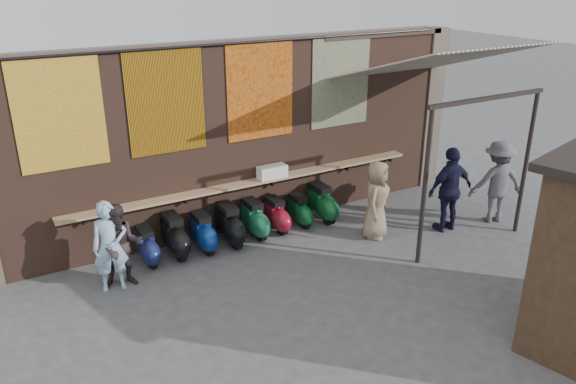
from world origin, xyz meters
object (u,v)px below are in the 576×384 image
object	(u,v)px
shopper_tan	(376,200)
scooter_stool_3	(230,225)
scooter_stool_1	(175,236)
scooter_stool_6	(299,211)
diner_right	(121,246)
shelf_box	(272,172)
shopper_navy	(450,190)
scooter_stool_4	(254,219)
scooter_stool_5	(276,215)
scooter_stool_2	(203,233)
shopper_grey	(497,182)
scooter_stool_7	(322,203)
diner_left	(110,246)
scooter_stool_0	(147,246)

from	to	relation	value
shopper_tan	scooter_stool_3	bearing A→B (deg)	118.19
scooter_stool_1	scooter_stool_3	bearing A→B (deg)	-3.71
scooter_stool_6	diner_right	bearing A→B (deg)	-171.06
shelf_box	shopper_navy	bearing A→B (deg)	-33.25
scooter_stool_3	scooter_stool_4	bearing A→B (deg)	5.27
scooter_stool_3	shelf_box	bearing A→B (deg)	15.86
diner_right	shopper_navy	bearing A→B (deg)	4.65
scooter_stool_1	scooter_stool_5	bearing A→B (deg)	-0.55
scooter_stool_1	shopper_navy	bearing A→B (deg)	-18.26
scooter_stool_2	diner_right	xyz separation A→B (m)	(-1.74, -0.56, 0.40)
scooter_stool_3	shopper_grey	bearing A→B (deg)	-18.76
scooter_stool_2	scooter_stool_7	xyz separation A→B (m)	(2.87, 0.03, 0.03)
shopper_navy	shopper_tan	xyz separation A→B (m)	(-1.57, 0.51, -0.10)
scooter_stool_5	shopper_navy	bearing A→B (deg)	-29.01
scooter_stool_7	shopper_tan	xyz separation A→B (m)	(0.52, -1.27, 0.43)
diner_right	scooter_stool_4	bearing A→B (deg)	26.62
scooter_stool_3	scooter_stool_5	world-z (taller)	scooter_stool_3
shopper_navy	shopper_grey	world-z (taller)	shopper_navy
shopper_grey	scooter_stool_1	bearing A→B (deg)	5.91
scooter_stool_5	scooter_stool_4	bearing A→B (deg)	179.75
scooter_stool_4	shopper_grey	xyz separation A→B (m)	(5.04, -1.97, 0.54)
scooter_stool_3	scooter_stool_1	bearing A→B (deg)	176.29
diner_right	shopper_grey	world-z (taller)	shopper_grey
scooter_stool_4	shopper_tan	bearing A→B (deg)	-30.39
scooter_stool_5	scooter_stool_2	bearing A→B (deg)	-178.32
scooter_stool_6	diner_right	size ratio (longest dim) A/B	0.46
scooter_stool_2	scooter_stool_5	size ratio (longest dim) A/B	1.05
scooter_stool_3	diner_left	size ratio (longest dim) A/B	0.53
scooter_stool_5	shopper_tan	xyz separation A→B (m)	(1.68, -1.29, 0.48)
scooter_stool_1	scooter_stool_3	distance (m)	1.16
scooter_stool_2	scooter_stool_6	distance (m)	2.30
diner_left	diner_right	size ratio (longest dim) A/B	1.06
scooter_stool_6	shopper_navy	xyz separation A→B (m)	(2.66, -1.82, 0.60)
diner_right	shelf_box	bearing A→B (deg)	29.06
scooter_stool_0	scooter_stool_3	size ratio (longest dim) A/B	0.85
diner_right	shopper_tan	distance (m)	5.18
scooter_stool_2	scooter_stool_0	bearing A→B (deg)	178.29
scooter_stool_1	scooter_stool_3	size ratio (longest dim) A/B	1.00
shelf_box	scooter_stool_0	world-z (taller)	shelf_box
scooter_stool_5	scooter_stool_6	xyz separation A→B (m)	(0.59, 0.02, -0.03)
scooter_stool_3	scooter_stool_4	distance (m)	0.60
shelf_box	scooter_stool_3	size ratio (longest dim) A/B	0.73
scooter_stool_2	scooter_stool_5	distance (m)	1.71
scooter_stool_5	scooter_stool_7	bearing A→B (deg)	-1.06
scooter_stool_0	diner_right	xyz separation A→B (m)	(-0.60, -0.60, 0.43)
scooter_stool_4	scooter_stool_5	size ratio (longest dim) A/B	1.07
scooter_stool_0	shelf_box	bearing A→B (deg)	5.90
scooter_stool_2	diner_left	size ratio (longest dim) A/B	0.48
scooter_stool_4	shopper_tan	distance (m)	2.60
scooter_stool_3	scooter_stool_0	bearing A→B (deg)	178.78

